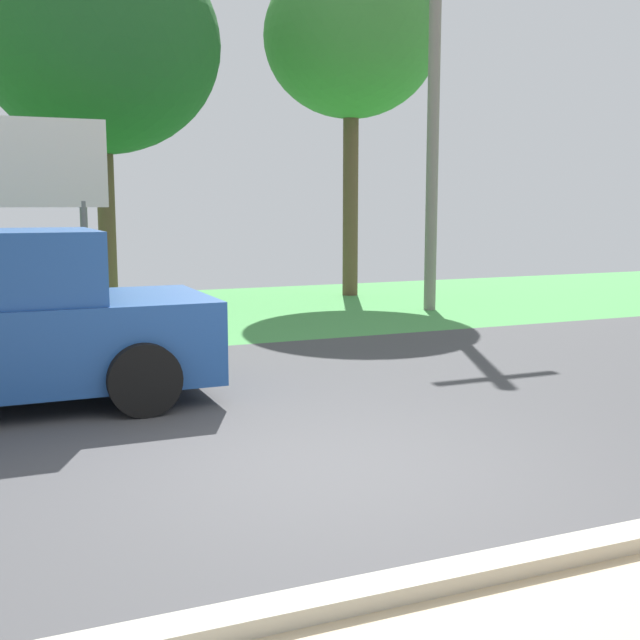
% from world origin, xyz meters
% --- Properties ---
extents(ground_plane, '(40.00, 22.00, 0.20)m').
position_xyz_m(ground_plane, '(0.00, 2.95, -0.05)').
color(ground_plane, '#424244').
extents(utility_pole, '(1.80, 0.24, 7.75)m').
position_xyz_m(utility_pole, '(5.97, 8.45, 4.05)').
color(utility_pole, gray).
rests_on(utility_pole, ground_plane).
extents(roadside_billboard, '(2.60, 0.12, 3.50)m').
position_xyz_m(roadside_billboard, '(-1.79, 7.90, 2.55)').
color(roadside_billboard, slate).
rests_on(roadside_billboard, ground_plane).
extents(tree_left_far, '(4.84, 4.84, 7.56)m').
position_xyz_m(tree_left_far, '(-0.01, 11.47, 5.34)').
color(tree_left_far, brown).
rests_on(tree_left_far, ground_plane).
extents(tree_right_far, '(4.02, 4.02, 7.76)m').
position_xyz_m(tree_right_far, '(5.61, 11.53, 5.90)').
color(tree_right_far, brown).
rests_on(tree_right_far, ground_plane).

